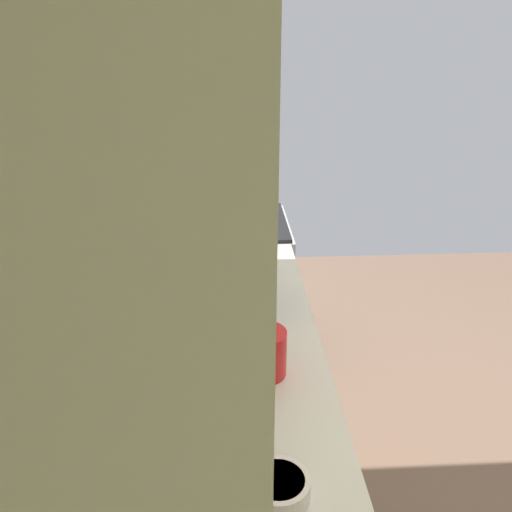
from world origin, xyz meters
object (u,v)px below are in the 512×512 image
at_px(microwave, 228,274).
at_px(kettle, 264,352).
at_px(oven_range, 234,288).
at_px(bowl, 278,487).

xyz_separation_m(microwave, kettle, (-0.48, -0.12, -0.07)).
xyz_separation_m(oven_range, bowl, (-2.01, -0.08, 0.47)).
bearing_deg(kettle, bowl, 180.00).
distance_m(bowl, kettle, 0.52).
height_order(bowl, kettle, kettle).
xyz_separation_m(bowl, kettle, (0.52, 0.00, 0.05)).
bearing_deg(oven_range, microwave, 177.88).
relative_size(oven_range, kettle, 5.10).
bearing_deg(microwave, kettle, -166.53).
height_order(oven_range, kettle, kettle).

